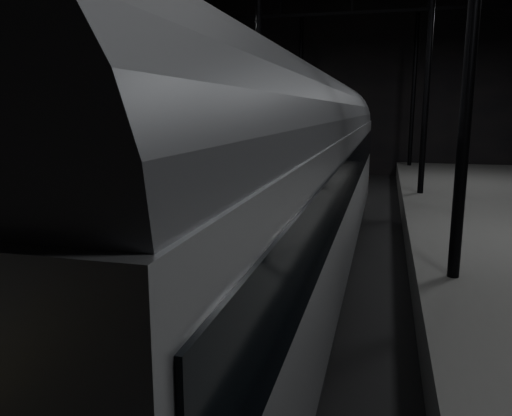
% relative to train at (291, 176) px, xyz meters
% --- Properties ---
extents(ground, '(44.00, 44.00, 0.00)m').
position_rel_train_xyz_m(ground, '(0.00, 3.78, -3.14)').
color(ground, black).
rests_on(ground, ground).
extents(platform_left, '(9.00, 43.80, 1.00)m').
position_rel_train_xyz_m(platform_left, '(-7.50, 3.78, -2.64)').
color(platform_left, '#595956').
rests_on(platform_left, ground).
extents(tactile_strip, '(0.50, 43.80, 0.01)m').
position_rel_train_xyz_m(tactile_strip, '(-3.25, 3.78, -2.13)').
color(tactile_strip, olive).
rests_on(tactile_strip, platform_left).
extents(track, '(2.40, 43.00, 0.24)m').
position_rel_train_xyz_m(track, '(0.00, 3.78, -3.07)').
color(track, '#3F3328').
rests_on(track, ground).
extents(train, '(3.15, 21.03, 5.62)m').
position_rel_train_xyz_m(train, '(0.00, 0.00, 0.00)').
color(train, '#A5A8AE').
rests_on(train, ground).
extents(woman, '(0.76, 0.57, 1.89)m').
position_rel_train_xyz_m(woman, '(-3.80, -3.21, -1.19)').
color(woman, tan).
rests_on(woman, platform_left).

